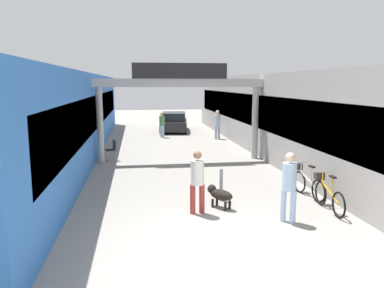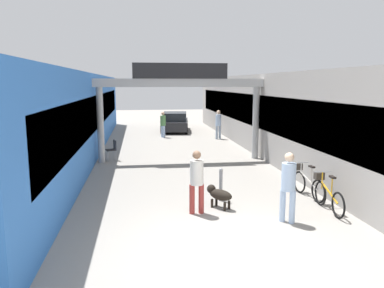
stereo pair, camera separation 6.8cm
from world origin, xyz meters
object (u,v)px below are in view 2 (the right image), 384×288
object	(u,v)px
cafe_chair_black_nearer	(113,148)
bollard_post_metal	(221,184)
dog_on_leash	(219,194)
pedestrian_companion	(288,183)
bicycle_silver_second	(307,182)
parked_car_black	(175,122)
bicycle_orange_nearest	(327,194)
pedestrian_with_dog	(197,178)
pedestrian_carrying_crate	(218,123)
pedestrian_elderly_walking	(163,123)

from	to	relation	value
cafe_chair_black_nearer	bollard_post_metal	bearing A→B (deg)	-61.02
dog_on_leash	bollard_post_metal	world-z (taller)	bollard_post_metal
pedestrian_companion	bollard_post_metal	bearing A→B (deg)	123.23
bicycle_silver_second	parked_car_black	world-z (taller)	parked_car_black
bicycle_orange_nearest	bicycle_silver_second	xyz separation A→B (m)	(-0.01, 1.21, 0.00)
pedestrian_companion	bicycle_silver_second	world-z (taller)	pedestrian_companion
pedestrian_with_dog	pedestrian_carrying_crate	xyz separation A→B (m)	(3.28, 12.70, 0.05)
bicycle_orange_nearest	bicycle_silver_second	world-z (taller)	same
bicycle_orange_nearest	parked_car_black	bearing A→B (deg)	98.14
pedestrian_with_dog	parked_car_black	bearing A→B (deg)	86.42
dog_on_leash	bicycle_silver_second	world-z (taller)	bicycle_silver_second
bicycle_orange_nearest	cafe_chair_black_nearer	distance (m)	9.52
pedestrian_companion	pedestrian_carrying_crate	world-z (taller)	pedestrian_carrying_crate
pedestrian_elderly_walking	cafe_chair_black_nearer	size ratio (longest dim) A/B	1.78
pedestrian_with_dog	bicycle_orange_nearest	distance (m)	3.50
pedestrian_elderly_walking	parked_car_black	bearing A→B (deg)	70.55
pedestrian_elderly_walking	cafe_chair_black_nearer	bearing A→B (deg)	-111.51
pedestrian_elderly_walking	parked_car_black	distance (m)	3.04
pedestrian_with_dog	cafe_chair_black_nearer	size ratio (longest dim) A/B	1.85
pedestrian_elderly_walking	bicycle_orange_nearest	distance (m)	14.43
bicycle_silver_second	bollard_post_metal	xyz separation A→B (m)	(-2.60, -0.04, 0.05)
pedestrian_companion	cafe_chair_black_nearer	bearing A→B (deg)	120.00
pedestrian_with_dog	bollard_post_metal	xyz separation A→B (m)	(0.84, 0.95, -0.46)
dog_on_leash	parked_car_black	world-z (taller)	parked_car_black
dog_on_leash	bollard_post_metal	bearing A→B (deg)	72.62
pedestrian_carrying_crate	dog_on_leash	world-z (taller)	pedestrian_carrying_crate
pedestrian_companion	pedestrian_carrying_crate	xyz separation A→B (m)	(1.21, 13.62, 0.00)
parked_car_black	cafe_chair_black_nearer	bearing A→B (deg)	-110.90
pedestrian_elderly_walking	bicycle_orange_nearest	xyz separation A→B (m)	(3.42, -14.01, -0.46)
pedestrian_carrying_crate	bicycle_silver_second	world-z (taller)	pedestrian_carrying_crate
pedestrian_carrying_crate	parked_car_black	world-z (taller)	pedestrian_carrying_crate
pedestrian_companion	pedestrian_carrying_crate	size ratio (longest dim) A/B	1.00
pedestrian_elderly_walking	bicycle_orange_nearest	bearing A→B (deg)	-76.27
pedestrian_companion	pedestrian_elderly_walking	world-z (taller)	pedestrian_companion
pedestrian_carrying_crate	pedestrian_with_dog	bearing A→B (deg)	-104.48
pedestrian_elderly_walking	dog_on_leash	size ratio (longest dim) A/B	1.99
pedestrian_companion	bicycle_silver_second	size ratio (longest dim) A/B	1.02
dog_on_leash	cafe_chair_black_nearer	distance (m)	7.52
pedestrian_with_dog	bicycle_orange_nearest	world-z (taller)	pedestrian_with_dog
bollard_post_metal	bicycle_orange_nearest	bearing A→B (deg)	-24.19
pedestrian_companion	bollard_post_metal	size ratio (longest dim) A/B	1.80
pedestrian_carrying_crate	cafe_chair_black_nearer	size ratio (longest dim) A/B	1.94
pedestrian_with_dog	dog_on_leash	distance (m)	0.93
pedestrian_carrying_crate	dog_on_leash	size ratio (longest dim) A/B	2.17
pedestrian_elderly_walking	bicycle_silver_second	bearing A→B (deg)	-75.09
bicycle_silver_second	pedestrian_elderly_walking	bearing A→B (deg)	104.91
bollard_post_metal	cafe_chair_black_nearer	distance (m)	7.08
bicycle_silver_second	pedestrian_carrying_crate	bearing A→B (deg)	90.79
pedestrian_elderly_walking	bicycle_orange_nearest	size ratio (longest dim) A/B	0.94
bicycle_silver_second	parked_car_black	distance (m)	15.84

